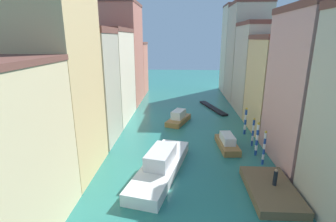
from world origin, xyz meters
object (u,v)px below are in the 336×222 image
object	(u,v)px
mooring_pole_3	(245,121)
vaporetto_white	(161,165)
person_on_dock	(275,178)
motorboat_1	(227,143)
mooring_pole_0	(264,147)
motorboat_0	(178,118)
mooring_pole_1	(257,138)
waterfront_dock	(271,190)
gondola_black	(213,108)
mooring_pole_2	(253,132)

from	to	relation	value
mooring_pole_3	vaporetto_white	xyz separation A→B (m)	(-11.47, -11.85, -1.18)
person_on_dock	motorboat_1	size ratio (longest dim) A/B	0.28
mooring_pole_0	motorboat_0	xyz separation A→B (m)	(-9.64, 14.15, -1.28)
mooring_pole_1	mooring_pole_3	bearing A→B (deg)	87.49
waterfront_dock	motorboat_1	distance (m)	10.20
mooring_pole_0	gondola_black	bearing A→B (deg)	97.08
vaporetto_white	mooring_pole_0	bearing A→B (deg)	12.53
motorboat_0	motorboat_1	distance (m)	11.74
vaporetto_white	waterfront_dock	bearing A→B (deg)	-16.85
gondola_black	motorboat_1	world-z (taller)	motorboat_1
mooring_pole_2	gondola_black	bearing A→B (deg)	99.64
mooring_pole_1	vaporetto_white	size ratio (longest dim) A/B	0.33
gondola_black	mooring_pole_2	bearing A→B (deg)	-80.36
mooring_pole_0	mooring_pole_2	distance (m)	5.17
mooring_pole_1	motorboat_0	size ratio (longest dim) A/B	0.63
motorboat_1	mooring_pole_3	bearing A→B (deg)	55.78
mooring_pole_1	motorboat_0	world-z (taller)	mooring_pole_1
mooring_pole_0	mooring_pole_3	world-z (taller)	mooring_pole_3
person_on_dock	motorboat_1	xyz separation A→B (m)	(-2.59, 9.74, -0.83)
mooring_pole_2	motorboat_0	world-z (taller)	mooring_pole_2
mooring_pole_0	person_on_dock	bearing A→B (deg)	-96.60
mooring_pole_2	mooring_pole_3	bearing A→B (deg)	89.69
person_on_dock	motorboat_1	bearing A→B (deg)	104.91
mooring_pole_0	mooring_pole_2	world-z (taller)	mooring_pole_0
vaporetto_white	motorboat_1	world-z (taller)	vaporetto_white
waterfront_dock	person_on_dock	bearing A→B (deg)	31.61
waterfront_dock	person_on_dock	distance (m)	1.20
waterfront_dock	vaporetto_white	distance (m)	10.78
person_on_dock	mooring_pole_2	size ratio (longest dim) A/B	0.42
waterfront_dock	mooring_pole_3	distance (m)	15.12
mooring_pole_3	motorboat_1	xyz separation A→B (m)	(-3.42, -5.03, -1.40)
mooring_pole_3	mooring_pole_0	bearing A→B (deg)	-91.22
mooring_pole_0	motorboat_0	world-z (taller)	mooring_pole_0
mooring_pole_2	waterfront_dock	bearing A→B (deg)	-96.03
motorboat_1	motorboat_0	bearing A→B (deg)	123.14
person_on_dock	mooring_pole_1	distance (m)	7.83
mooring_pole_2	motorboat_1	distance (m)	3.73
person_on_dock	motorboat_1	world-z (taller)	person_on_dock
waterfront_dock	motorboat_0	bearing A→B (deg)	113.68
mooring_pole_3	person_on_dock	bearing A→B (deg)	-93.20
mooring_pole_1	motorboat_0	xyz separation A→B (m)	(-9.53, 11.78, -1.37)
motorboat_1	mooring_pole_2	bearing A→B (deg)	13.97
mooring_pole_0	mooring_pole_3	xyz separation A→B (m)	(0.20, 9.35, 0.03)
mooring_pole_0	gondola_black	xyz separation A→B (m)	(-2.87, 23.11, -1.87)
mooring_pole_0	motorboat_0	size ratio (longest dim) A/B	0.61
mooring_pole_0	motorboat_0	bearing A→B (deg)	124.26
motorboat_1	person_on_dock	bearing A→B (deg)	-75.09
person_on_dock	mooring_pole_3	distance (m)	14.80
person_on_dock	motorboat_0	world-z (taller)	person_on_dock
mooring_pole_1	mooring_pole_3	size ratio (longest dim) A/B	1.03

